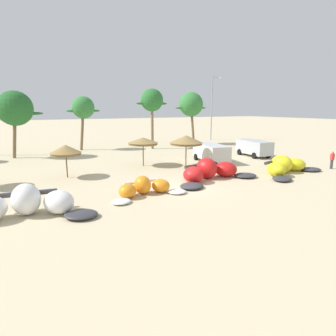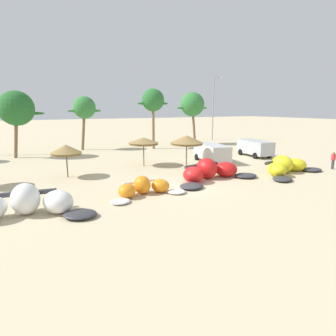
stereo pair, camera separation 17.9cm
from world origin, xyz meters
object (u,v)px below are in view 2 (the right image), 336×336
parked_van (254,147)px  palm_center_right (192,105)px  beach_umbrella_near_palms (143,141)px  palm_center_left (153,101)px  kite_left (144,188)px  kite_far_left (25,205)px  person_near_kites (333,160)px  kite_left_of_center (210,172)px  lamppost_west_center (214,105)px  beach_umbrella_outermost (187,140)px  beach_umbrella_middle (66,150)px  palm_left (16,109)px  palm_left_of_gap (84,108)px  parked_car_second (211,151)px  kite_center (286,167)px

parked_van → palm_center_right: size_ratio=0.62×
beach_umbrella_near_palms → palm_center_left: (5.87, 10.46, 4.03)m
kite_left → beach_umbrella_near_palms: (3.74, 8.87, 1.95)m
kite_far_left → person_near_kites: bearing=0.0°
person_near_kites → kite_left_of_center: bearing=170.6°
lamppost_west_center → kite_left_of_center: bearing=-126.7°
kite_left → palm_center_left: bearing=63.6°
beach_umbrella_outermost → palm_center_left: bearing=79.8°
beach_umbrella_middle → parked_van: size_ratio=0.55×
kite_left → beach_umbrella_outermost: beach_umbrella_outermost is taller
palm_left → palm_left_of_gap: palm_left is taller
parked_car_second → lamppost_west_center: lamppost_west_center is taller
beach_umbrella_near_palms → parked_van: beach_umbrella_near_palms is taller
kite_far_left → palm_center_left: palm_center_left is taller
beach_umbrella_outermost → kite_center: bearing=-49.2°
kite_left → palm_left: palm_left is taller
palm_left → lamppost_west_center: bearing=9.0°
person_near_kites → palm_left_of_gap: (-17.27, 23.35, 4.67)m
kite_left → kite_center: size_ratio=0.75×
kite_center → person_near_kites: size_ratio=4.47×
kite_left_of_center → palm_left_of_gap: bearing=103.1°
palm_left_of_gap → beach_umbrella_outermost: bearing=-68.9°
person_near_kites → parked_car_second: bearing=133.5°
beach_umbrella_near_palms → palm_left_of_gap: size_ratio=0.42×
beach_umbrella_middle → parked_van: (20.94, 0.77, -1.16)m
beach_umbrella_middle → parked_car_second: size_ratio=0.51×
parked_van → palm_left: bearing=154.2°
parked_van → lamppost_west_center: bearing=69.5°
palm_left → lamppost_west_center: (30.24, 4.76, 0.50)m
kite_center → lamppost_west_center: bearing=67.3°
palm_left → beach_umbrella_outermost: bearing=-42.4°
beach_umbrella_near_palms → lamppost_west_center: bearing=38.4°
beach_umbrella_middle → palm_left_of_gap: (4.85, 15.33, 3.24)m
beach_umbrella_middle → lamppost_west_center: 32.29m
kite_far_left → parked_van: (24.29, 8.81, 0.45)m
kite_left → palm_center_right: bearing=51.2°
kite_far_left → kite_left_of_center: 13.33m
parked_van → palm_center_left: 14.61m
kite_far_left → beach_umbrella_near_palms: 14.44m
beach_umbrella_near_palms → parked_van: size_ratio=0.60×
palm_center_right → palm_left: bearing=-177.2°
palm_left_of_gap → kite_left: bearing=-93.1°
person_near_kites → palm_center_right: size_ratio=0.21×
kite_left_of_center → palm_center_right: size_ratio=1.00×
kite_center → beach_umbrella_middle: bearing=156.6°
kite_left_of_center → kite_center: bearing=-10.5°
parked_van → palm_left_of_gap: bearing=137.9°
palm_left → palm_left_of_gap: (7.99, 2.92, 0.04)m
parked_car_second → palm_center_left: bearing=95.5°
person_near_kites → beach_umbrella_near_palms: bearing=147.2°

